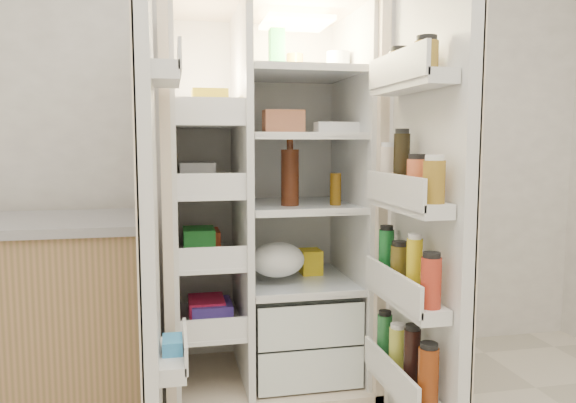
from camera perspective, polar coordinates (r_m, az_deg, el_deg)
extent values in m
cube|color=white|center=(2.90, -5.04, 9.70)|extent=(4.00, 0.02, 2.70)
cube|color=beige|center=(2.84, -3.49, 0.70)|extent=(0.92, 0.04, 1.80)
cube|color=beige|center=(2.48, -12.45, -0.24)|extent=(0.04, 0.70, 1.80)
cube|color=beige|center=(2.63, 7.12, 0.21)|extent=(0.04, 0.70, 1.80)
cube|color=beige|center=(2.58, -2.48, 19.84)|extent=(0.92, 0.70, 0.04)
cube|color=beige|center=(2.75, -2.30, -18.13)|extent=(0.92, 0.70, 0.08)
cube|color=silver|center=(2.81, -3.41, 1.05)|extent=(0.84, 0.02, 1.68)
cube|color=silver|center=(2.48, -11.77, 0.24)|extent=(0.02, 0.62, 1.68)
cube|color=silver|center=(2.62, 6.50, 0.63)|extent=(0.02, 0.62, 1.68)
cube|color=silver|center=(2.50, -4.88, 0.39)|extent=(0.03, 0.62, 1.68)
cube|color=silver|center=(2.70, 1.12, -15.23)|extent=(0.47, 0.52, 0.19)
cube|color=silver|center=(2.64, 1.12, -11.18)|extent=(0.47, 0.52, 0.19)
cube|color=#FFD18C|center=(2.64, 0.83, 18.18)|extent=(0.30, 0.30, 0.02)
cube|color=white|center=(2.61, -8.22, -12.25)|extent=(0.28, 0.58, 0.02)
cube|color=white|center=(2.53, -8.33, -5.79)|extent=(0.28, 0.58, 0.02)
cube|color=white|center=(2.48, -8.44, 1.00)|extent=(0.28, 0.58, 0.02)
cube|color=white|center=(2.47, -8.55, 7.93)|extent=(0.28, 0.58, 0.02)
cube|color=white|center=(2.62, 1.03, -8.23)|extent=(0.49, 0.58, 0.01)
cube|color=white|center=(2.55, 1.05, -0.38)|extent=(0.49, 0.58, 0.01)
cube|color=white|center=(2.53, 1.06, 6.83)|extent=(0.49, 0.58, 0.02)
cube|color=white|center=(2.55, 1.07, 13.13)|extent=(0.49, 0.58, 0.02)
cube|color=#D41E4A|center=(2.59, -8.24, -10.99)|extent=(0.16, 0.20, 0.10)
cube|color=#268C34|center=(2.52, -8.35, -4.23)|extent=(0.14, 0.18, 0.12)
cube|color=silver|center=(2.48, -8.45, 2.03)|extent=(0.20, 0.22, 0.07)
cube|color=gold|center=(2.48, -8.58, 9.78)|extent=(0.15, 0.16, 0.14)
cube|color=#4F37A6|center=(2.59, -8.24, -11.09)|extent=(0.18, 0.20, 0.09)
cube|color=#BC3E21|center=(2.52, -8.35, -4.45)|extent=(0.14, 0.18, 0.10)
cube|color=white|center=(2.48, -8.46, 2.61)|extent=(0.16, 0.16, 0.12)
sphere|color=orange|center=(2.63, -1.26, -17.28)|extent=(0.07, 0.07, 0.07)
sphere|color=orange|center=(2.68, 0.55, -16.79)|extent=(0.07, 0.07, 0.07)
sphere|color=orange|center=(2.67, 2.94, -16.92)|extent=(0.07, 0.07, 0.07)
sphere|color=orange|center=(2.76, -0.76, -16.06)|extent=(0.07, 0.07, 0.07)
ellipsoid|color=#417727|center=(2.65, 1.03, -10.74)|extent=(0.26, 0.24, 0.11)
cylinder|color=#3D1A0D|center=(2.46, 0.20, 2.53)|extent=(0.08, 0.08, 0.25)
cylinder|color=#65410B|center=(2.49, 4.99, 1.30)|extent=(0.05, 0.05, 0.15)
cube|color=#248637|center=(2.54, -1.19, 15.50)|extent=(0.07, 0.07, 0.19)
cylinder|color=white|center=(2.59, 5.26, 14.25)|extent=(0.11, 0.11, 0.10)
cylinder|color=#B58029|center=(2.66, 0.72, 14.11)|extent=(0.08, 0.08, 0.10)
cube|color=silver|center=(2.48, 5.43, 7.63)|extent=(0.22, 0.09, 0.06)
cube|color=#BF704C|center=(2.49, -0.48, 8.28)|extent=(0.18, 0.10, 0.11)
ellipsoid|color=silver|center=(2.51, -1.12, -6.85)|extent=(0.25, 0.23, 0.16)
cube|color=yellow|center=(2.71, 2.36, -6.29)|extent=(0.10, 0.12, 0.12)
cube|color=silver|center=(1.94, -14.35, -2.08)|extent=(0.05, 0.40, 1.72)
cube|color=beige|center=(1.94, -15.09, -2.09)|extent=(0.01, 0.40, 1.72)
cube|color=silver|center=(2.07, -11.95, -15.87)|extent=(0.09, 0.32, 0.06)
cube|color=silver|center=(1.93, -12.63, 12.80)|extent=(0.09, 0.32, 0.06)
cube|color=#338CCC|center=(2.06, -11.97, -15.09)|extent=(0.07, 0.12, 0.10)
cube|color=silver|center=(2.06, 14.50, -1.60)|extent=(0.05, 0.58, 1.72)
cube|color=beige|center=(2.07, 15.12, -1.57)|extent=(0.01, 0.58, 1.72)
cube|color=silver|center=(2.21, 11.94, -18.37)|extent=(0.11, 0.50, 0.05)
cube|color=silver|center=(2.09, 12.15, -9.86)|extent=(0.11, 0.50, 0.05)
cube|color=silver|center=(2.02, 12.38, -0.27)|extent=(0.11, 0.50, 0.05)
cube|color=silver|center=(2.02, 12.67, 11.94)|extent=(0.11, 0.50, 0.05)
cylinder|color=#6C2A0C|center=(1.99, 14.45, -17.31)|extent=(0.07, 0.07, 0.20)
cylinder|color=black|center=(2.10, 12.83, -15.75)|extent=(0.06, 0.06, 0.22)
cylinder|color=gold|center=(2.21, 11.36, -15.06)|extent=(0.06, 0.06, 0.18)
cylinder|color=#226832|center=(2.32, 10.06, -13.85)|extent=(0.06, 0.06, 0.19)
cylinder|color=#A82D1C|center=(1.89, 14.73, -8.22)|extent=(0.07, 0.07, 0.17)
cylinder|color=gold|center=(1.99, 13.06, -6.79)|extent=(0.06, 0.06, 0.21)
cylinder|color=#564815|center=(2.12, 11.55, -6.70)|extent=(0.07, 0.07, 0.16)
cylinder|color=#166227|center=(2.23, 10.23, -5.49)|extent=(0.06, 0.06, 0.20)
cylinder|color=olive|center=(1.83, 15.02, 1.98)|extent=(0.07, 0.07, 0.14)
cylinder|color=#CA5A34|center=(1.95, 13.29, 2.27)|extent=(0.07, 0.07, 0.14)
cylinder|color=black|center=(2.06, 11.79, 3.77)|extent=(0.06, 0.06, 0.23)
cylinder|color=beige|center=(2.19, 10.40, 3.28)|extent=(0.06, 0.06, 0.18)
cylinder|color=olive|center=(1.92, 14.26, 14.46)|extent=(0.08, 0.08, 0.10)
cylinder|color=#995F1B|center=(2.12, 11.57, 13.74)|extent=(0.08, 0.08, 0.10)
cube|color=#9C724E|center=(2.68, -27.04, -11.12)|extent=(1.13, 0.58, 0.81)
cube|color=#99999F|center=(2.59, -27.51, -2.12)|extent=(1.17, 0.62, 0.04)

